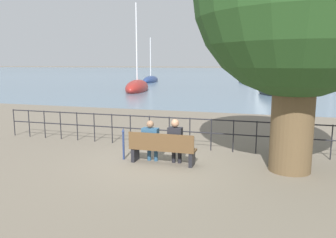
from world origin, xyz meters
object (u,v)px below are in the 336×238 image
harbor_lighthouse (265,42)px  park_bench (162,149)px  sailboat_2 (151,80)px  sailboat_3 (273,90)px  closed_umbrella (123,142)px  sailboat_1 (137,88)px  sailboat_4 (250,80)px  sailboat_0 (332,82)px  seated_person_right (175,140)px  seated_person_left (151,139)px

harbor_lighthouse → park_bench: bearing=-90.2°
park_bench → sailboat_2: bearing=110.5°
sailboat_3 → sailboat_2: bearing=128.7°
closed_umbrella → sailboat_2: size_ratio=0.12×
sailboat_1 → sailboat_2: sailboat_1 is taller
closed_umbrella → harbor_lighthouse: bearing=89.3°
sailboat_3 → harbor_lighthouse: (-2.81, 101.04, 11.01)m
sailboat_4 → sailboat_0: bearing=-2.7°
park_bench → sailboat_0: bearing=75.1°
sailboat_1 → sailboat_4: 25.35m
sailboat_0 → sailboat_2: 26.74m
seated_person_right → sailboat_0: sailboat_0 is taller
closed_umbrella → harbor_lighthouse: size_ratio=0.04×
closed_umbrella → sailboat_1: (-9.40, 23.82, -0.16)m
park_bench → seated_person_right: size_ratio=1.46×
park_bench → sailboat_1: sailboat_1 is taller
seated_person_right → sailboat_3: size_ratio=0.12×
closed_umbrella → sailboat_4: bearing=88.8°
sailboat_2 → sailboat_4: sailboat_4 is taller
closed_umbrella → sailboat_0: 43.99m
sailboat_2 → sailboat_3: size_ratio=0.72×
seated_person_left → sailboat_2: size_ratio=0.16×
harbor_lighthouse → sailboat_0: bearing=-82.5°
harbor_lighthouse → seated_person_left: bearing=-90.3°
sailboat_2 → sailboat_3: bearing=-49.0°
park_bench → sailboat_1: bearing=114.0°
sailboat_0 → sailboat_1: (-21.88, -18.37, 0.05)m
seated_person_right → closed_umbrella: bearing=179.4°
sailboat_4 → sailboat_3: bearing=-61.6°
closed_umbrella → seated_person_right: bearing=-0.6°
seated_person_right → closed_umbrella: (-1.59, 0.02, -0.18)m
park_bench → sailboat_1: (-10.63, 23.91, -0.07)m
sailboat_3 → harbor_lighthouse: 101.67m
sailboat_2 → sailboat_4: 16.27m
park_bench → closed_umbrella: size_ratio=2.00×
sailboat_4 → harbor_lighthouse: size_ratio=0.44×
park_bench → closed_umbrella: bearing=175.6°
sailboat_3 → harbor_lighthouse: harbor_lighthouse is taller
closed_umbrella → sailboat_0: sailboat_0 is taller
sailboat_2 → sailboat_0: bearing=-4.9°
closed_umbrella → park_bench: bearing=-4.4°
sailboat_0 → park_bench: bearing=-91.2°
park_bench → harbor_lighthouse: 125.99m
sailboat_2 → closed_umbrella: bearing=-77.9°
closed_umbrella → sailboat_2: sailboat_2 is taller
sailboat_0 → sailboat_4: 12.45m
sailboat_1 → sailboat_4: sailboat_4 is taller
seated_person_right → seated_person_left: bearing=180.0°
harbor_lighthouse → seated_person_right: bearing=-90.0°
sailboat_0 → sailboat_2: bearing=-164.2°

